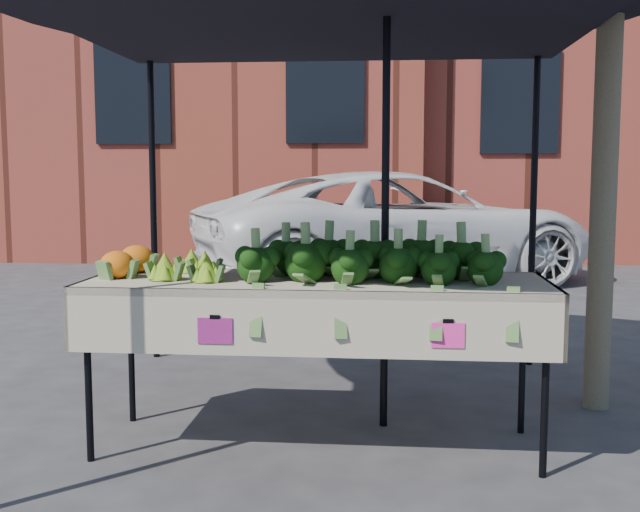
# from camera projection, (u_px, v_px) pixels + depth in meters

# --- Properties ---
(ground) EXTENTS (90.00, 90.00, 0.00)m
(ground) POSITION_uv_depth(u_px,v_px,m) (301.00, 448.00, 4.09)
(ground) COLOR #303032
(table) EXTENTS (2.41, 0.82, 0.90)m
(table) POSITION_uv_depth(u_px,v_px,m) (317.00, 363.00, 4.08)
(table) COLOR #C1B099
(table) RESTS_ON ground
(canopy) EXTENTS (3.16, 3.16, 2.74)m
(canopy) POSITION_uv_depth(u_px,v_px,m) (324.00, 187.00, 4.43)
(canopy) COLOR black
(canopy) RESTS_ON ground
(broccoli_heap) EXTENTS (1.37, 0.57, 0.26)m
(broccoli_heap) POSITION_uv_depth(u_px,v_px,m) (370.00, 255.00, 4.02)
(broccoli_heap) COLOR black
(broccoli_heap) RESTS_ON table
(romanesco_cluster) EXTENTS (0.43, 0.57, 0.20)m
(romanesco_cluster) POSITION_uv_depth(u_px,v_px,m) (193.00, 258.00, 4.11)
(romanesco_cluster) COLOR #8BB123
(romanesco_cluster) RESTS_ON table
(cauliflower_pair) EXTENTS (0.23, 0.43, 0.18)m
(cauliflower_pair) POSITION_uv_depth(u_px,v_px,m) (127.00, 259.00, 4.17)
(cauliflower_pair) COLOR orange
(cauliflower_pair) RESTS_ON table
(vehicle) EXTENTS (2.36, 2.83, 5.29)m
(vehicle) POSITION_uv_depth(u_px,v_px,m) (400.00, 80.00, 9.93)
(vehicle) COLOR white
(vehicle) RESTS_ON ground
(street_tree) EXTENTS (2.28, 2.28, 4.48)m
(street_tree) POSITION_uv_depth(u_px,v_px,m) (610.00, 39.00, 4.57)
(street_tree) COLOR #1E4C14
(street_tree) RESTS_ON ground
(building_left) EXTENTS (12.00, 8.00, 9.00)m
(building_left) POSITION_uv_depth(u_px,v_px,m) (123.00, 24.00, 15.92)
(building_left) COLOR maroon
(building_left) RESTS_ON ground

